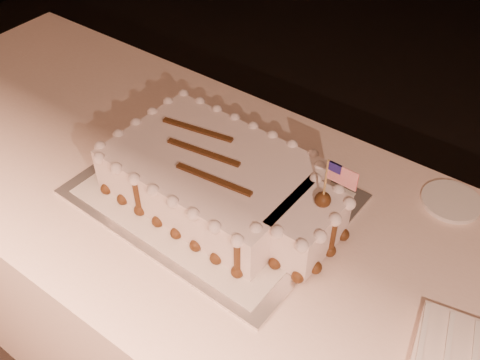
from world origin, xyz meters
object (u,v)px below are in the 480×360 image
Objects in this scene: banquet_table at (252,315)px; sheet_cake at (222,181)px; cake_board at (212,194)px; napkin_stack at (473,355)px; side_plate at (451,201)px.

sheet_cake is at bearing 176.00° from banquet_table.
sheet_cake reaches higher than cake_board.
banquet_table is at bearing -1.77° from cake_board.
napkin_stack is at bearing -5.03° from sheet_cake.
cake_board is 4.38× the size of side_plate.
cake_board is at bearing -146.21° from side_plate.
napkin_stack is at bearing -64.92° from side_plate.
side_plate reaches higher than cake_board.
banquet_table is 0.60m from side_plate.
napkin_stack is (0.63, -0.05, 0.01)m from cake_board.
side_plate is at bearing 35.77° from sheet_cake.
cake_board is 2.71× the size of napkin_stack.
banquet_table is 10.91× the size of napkin_stack.
banquet_table is 4.20× the size of sheet_cake.
banquet_table is at bearing 174.78° from napkin_stack.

